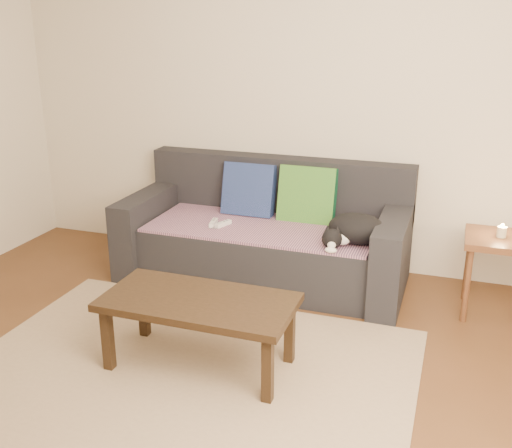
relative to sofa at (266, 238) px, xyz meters
The scene contains 13 objects.
ground 1.60m from the sofa, 90.00° to the right, with size 4.50×4.50×0.00m, color brown.
back_wall 1.08m from the sofa, 90.00° to the left, with size 4.50×0.04×2.60m, color beige.
sofa is the anchor object (origin of this frame).
throw_blanket 0.15m from the sofa, 90.00° to the right, with size 1.66×0.74×0.02m, color #41294E.
cushion_navy 0.41m from the sofa, 139.33° to the left, with size 0.41×0.10×0.41m, color navy.
cushion_green 0.45m from the sofa, 31.76° to the left, with size 0.43×0.11×0.43m, color #0B4C2E.
cat 0.78m from the sofa, 18.52° to the right, with size 0.48×0.45×0.21m.
wii_remote_a 0.42m from the sofa, 151.85° to the right, with size 0.15×0.04×0.03m, color white.
wii_remote_b 0.36m from the sofa, 145.80° to the right, with size 0.15×0.04×0.03m, color white.
side_table 1.64m from the sofa, ahead, with size 0.44×0.44×0.55m.
candle 1.66m from the sofa, ahead, with size 0.06×0.06×0.09m.
rug 1.45m from the sofa, 90.00° to the right, with size 2.50×1.80×0.01m, color tan.
coffee_table 1.34m from the sofa, 87.96° to the right, with size 1.06×0.53×0.43m.
Camera 1 is at (1.32, -2.47, 1.88)m, focal length 42.00 mm.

